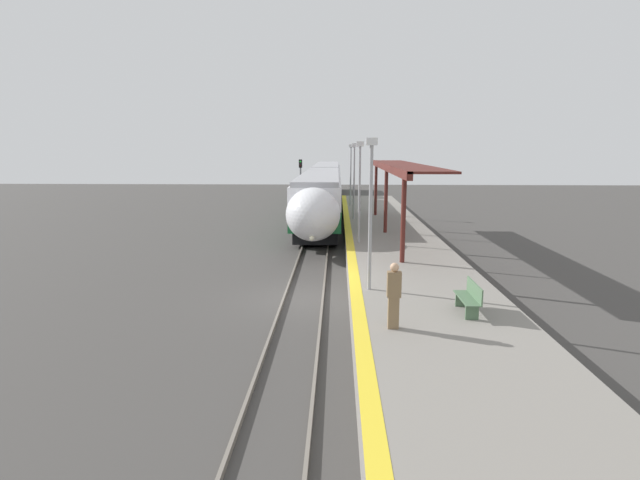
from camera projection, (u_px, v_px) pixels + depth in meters
name	position (u px, v px, depth m)	size (l,w,h in m)	color
ground_plane	(304.00, 299.00, 18.62)	(120.00, 120.00, 0.00)	#423F3D
rail_left	(284.00, 297.00, 18.63)	(0.08, 90.00, 0.15)	slate
rail_right	(323.00, 297.00, 18.58)	(0.08, 90.00, 0.15)	slate
train	(324.00, 185.00, 46.13)	(2.93, 45.83, 3.78)	black
platform_right	(415.00, 288.00, 18.40)	(4.94, 64.00, 0.91)	gray
platform_bench	(470.00, 297.00, 14.21)	(0.44, 1.56, 0.89)	#4C6B4C
person_waiting	(394.00, 294.00, 12.91)	(0.36, 0.23, 1.76)	#7F6647
railway_signal	(301.00, 181.00, 43.00)	(0.28, 0.28, 4.61)	#59595E
lamppost_near	(371.00, 204.00, 16.17)	(0.36, 0.20, 4.98)	#9E9EA3
lamppost_mid	(359.00, 185.00, 24.49)	(0.36, 0.20, 4.98)	#9E9EA3
lamppost_far	(354.00, 176.00, 32.80)	(0.36, 0.20, 4.98)	#9E9EA3
lamppost_farthest	(351.00, 170.00, 41.12)	(0.36, 0.20, 4.98)	#9E9EA3
station_canopy	(397.00, 168.00, 27.33)	(2.02, 17.96, 3.81)	#511E19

